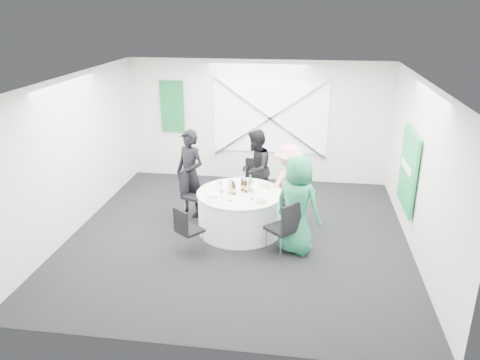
# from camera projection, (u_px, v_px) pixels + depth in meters

# --- Properties ---
(floor) EXTENTS (6.00, 6.00, 0.00)m
(floor) POSITION_uv_depth(u_px,v_px,m) (238.00, 235.00, 8.50)
(floor) COLOR black
(floor) RESTS_ON ground
(ceiling) EXTENTS (6.00, 6.00, 0.00)m
(ceiling) POSITION_uv_depth(u_px,v_px,m) (238.00, 80.00, 7.51)
(ceiling) COLOR silver
(ceiling) RESTS_ON wall_back
(wall_back) EXTENTS (6.00, 0.00, 6.00)m
(wall_back) POSITION_uv_depth(u_px,v_px,m) (257.00, 121.00, 10.78)
(wall_back) COLOR silver
(wall_back) RESTS_ON floor
(wall_front) EXTENTS (6.00, 0.00, 6.00)m
(wall_front) POSITION_uv_depth(u_px,v_px,m) (199.00, 246.00, 5.22)
(wall_front) COLOR silver
(wall_front) RESTS_ON floor
(wall_left) EXTENTS (0.00, 6.00, 6.00)m
(wall_left) POSITION_uv_depth(u_px,v_px,m) (74.00, 155.00, 8.41)
(wall_left) COLOR silver
(wall_left) RESTS_ON floor
(wall_right) EXTENTS (0.00, 6.00, 6.00)m
(wall_right) POSITION_uv_depth(u_px,v_px,m) (421.00, 171.00, 7.60)
(wall_right) COLOR silver
(wall_right) RESTS_ON floor
(window_panel) EXTENTS (2.60, 0.03, 1.60)m
(window_panel) POSITION_uv_depth(u_px,v_px,m) (270.00, 118.00, 10.67)
(window_panel) COLOR white
(window_panel) RESTS_ON wall_back
(window_brace_a) EXTENTS (2.63, 0.05, 1.84)m
(window_brace_a) POSITION_uv_depth(u_px,v_px,m) (270.00, 118.00, 10.63)
(window_brace_a) COLOR silver
(window_brace_a) RESTS_ON window_panel
(window_brace_b) EXTENTS (2.63, 0.05, 1.84)m
(window_brace_b) POSITION_uv_depth(u_px,v_px,m) (270.00, 118.00, 10.63)
(window_brace_b) COLOR silver
(window_brace_b) RESTS_ON window_panel
(green_banner) EXTENTS (0.55, 0.04, 1.20)m
(green_banner) POSITION_uv_depth(u_px,v_px,m) (172.00, 106.00, 10.90)
(green_banner) COLOR #14652F
(green_banner) RESTS_ON wall_back
(green_sign) EXTENTS (0.05, 1.20, 1.40)m
(green_sign) POSITION_uv_depth(u_px,v_px,m) (408.00, 170.00, 8.23)
(green_sign) COLOR #1B964A
(green_sign) RESTS_ON wall_right
(banquet_table) EXTENTS (1.56, 1.56, 0.76)m
(banquet_table) POSITION_uv_depth(u_px,v_px,m) (240.00, 212.00, 8.55)
(banquet_table) COLOR white
(banquet_table) RESTS_ON floor
(chair_back) EXTENTS (0.49, 0.50, 0.98)m
(chair_back) POSITION_uv_depth(u_px,v_px,m) (254.00, 179.00, 9.56)
(chair_back) COLOR black
(chair_back) RESTS_ON floor
(chair_back_left) EXTENTS (0.61, 0.60, 1.02)m
(chair_back_left) POSITION_uv_depth(u_px,v_px,m) (193.00, 190.00, 8.96)
(chair_back_left) COLOR black
(chair_back_left) RESTS_ON floor
(chair_back_right) EXTENTS (0.59, 0.58, 0.96)m
(chair_back_right) POSITION_uv_depth(u_px,v_px,m) (296.00, 195.00, 8.79)
(chair_back_right) COLOR black
(chair_back_right) RESTS_ON floor
(chair_front_right) EXTENTS (0.62, 0.62, 0.97)m
(chair_front_right) POSITION_uv_depth(u_px,v_px,m) (286.00, 225.00, 7.61)
(chair_front_right) COLOR black
(chair_front_right) RESTS_ON floor
(chair_front_left) EXTENTS (0.53, 0.53, 0.83)m
(chair_front_left) POSITION_uv_depth(u_px,v_px,m) (186.00, 227.00, 7.72)
(chair_front_left) COLOR black
(chair_front_left) RESTS_ON floor
(person_man_back_left) EXTENTS (0.75, 0.66, 1.73)m
(person_man_back_left) POSITION_uv_depth(u_px,v_px,m) (190.00, 174.00, 9.04)
(person_man_back_left) COLOR black
(person_man_back_left) RESTS_ON floor
(person_man_back) EXTENTS (0.52, 0.83, 1.62)m
(person_man_back) POSITION_uv_depth(u_px,v_px,m) (255.00, 169.00, 9.47)
(person_man_back) COLOR black
(person_man_back) RESTS_ON floor
(person_woman_pink) EXTENTS (1.06, 0.94, 1.52)m
(person_woman_pink) POSITION_uv_depth(u_px,v_px,m) (288.00, 183.00, 8.85)
(person_woman_pink) COLOR #F3A39D
(person_woman_pink) RESTS_ON floor
(person_woman_green) EXTENTS (0.99, 0.88, 1.69)m
(person_woman_green) POSITION_uv_depth(u_px,v_px,m) (297.00, 205.00, 7.68)
(person_woman_green) COLOR #20784F
(person_woman_green) RESTS_ON floor
(plate_back) EXTENTS (0.29, 0.29, 0.01)m
(plate_back) POSITION_uv_depth(u_px,v_px,m) (244.00, 181.00, 8.93)
(plate_back) COLOR white
(plate_back) RESTS_ON banquet_table
(plate_back_left) EXTENTS (0.29, 0.29, 0.01)m
(plate_back_left) POSITION_uv_depth(u_px,v_px,m) (221.00, 184.00, 8.78)
(plate_back_left) COLOR white
(plate_back_left) RESTS_ON banquet_table
(plate_back_right) EXTENTS (0.26, 0.26, 0.04)m
(plate_back_right) POSITION_uv_depth(u_px,v_px,m) (266.00, 186.00, 8.66)
(plate_back_right) COLOR white
(plate_back_right) RESTS_ON banquet_table
(plate_front_right) EXTENTS (0.25, 0.25, 0.04)m
(plate_front_right) POSITION_uv_depth(u_px,v_px,m) (261.00, 202.00, 7.98)
(plate_front_right) COLOR white
(plate_front_right) RESTS_ON banquet_table
(plate_front_left) EXTENTS (0.26, 0.26, 0.01)m
(plate_front_left) POSITION_uv_depth(u_px,v_px,m) (215.00, 200.00, 8.09)
(plate_front_left) COLOR white
(plate_front_left) RESTS_ON banquet_table
(napkin) EXTENTS (0.19, 0.15, 0.05)m
(napkin) POSITION_uv_depth(u_px,v_px,m) (212.00, 196.00, 8.16)
(napkin) COLOR white
(napkin) RESTS_ON plate_front_left
(beer_bottle_a) EXTENTS (0.06, 0.06, 0.25)m
(beer_bottle_a) POSITION_uv_depth(u_px,v_px,m) (232.00, 187.00, 8.42)
(beer_bottle_a) COLOR #3C230B
(beer_bottle_a) RESTS_ON banquet_table
(beer_bottle_b) EXTENTS (0.06, 0.06, 0.25)m
(beer_bottle_b) POSITION_uv_depth(u_px,v_px,m) (242.00, 186.00, 8.47)
(beer_bottle_b) COLOR #3C230B
(beer_bottle_b) RESTS_ON banquet_table
(beer_bottle_c) EXTENTS (0.06, 0.06, 0.28)m
(beer_bottle_c) POSITION_uv_depth(u_px,v_px,m) (246.00, 187.00, 8.39)
(beer_bottle_c) COLOR #3C230B
(beer_bottle_c) RESTS_ON banquet_table
(beer_bottle_d) EXTENTS (0.06, 0.06, 0.25)m
(beer_bottle_d) POSITION_uv_depth(u_px,v_px,m) (234.00, 189.00, 8.30)
(beer_bottle_d) COLOR #3C230B
(beer_bottle_d) RESTS_ON banquet_table
(green_water_bottle) EXTENTS (0.08, 0.08, 0.31)m
(green_water_bottle) POSITION_uv_depth(u_px,v_px,m) (250.00, 185.00, 8.43)
(green_water_bottle) COLOR green
(green_water_bottle) RESTS_ON banquet_table
(clear_water_bottle) EXTENTS (0.08, 0.08, 0.27)m
(clear_water_bottle) POSITION_uv_depth(u_px,v_px,m) (230.00, 188.00, 8.35)
(clear_water_bottle) COLOR silver
(clear_water_bottle) RESTS_ON banquet_table
(wine_glass_a) EXTENTS (0.07, 0.07, 0.17)m
(wine_glass_a) POSITION_uv_depth(u_px,v_px,m) (221.00, 184.00, 8.46)
(wine_glass_a) COLOR white
(wine_glass_a) RESTS_ON banquet_table
(wine_glass_b) EXTENTS (0.07, 0.07, 0.17)m
(wine_glass_b) POSITION_uv_depth(u_px,v_px,m) (252.00, 192.00, 8.10)
(wine_glass_b) COLOR white
(wine_glass_b) RESTS_ON banquet_table
(wine_glass_c) EXTENTS (0.07, 0.07, 0.17)m
(wine_glass_c) POSITION_uv_depth(u_px,v_px,m) (221.00, 192.00, 8.11)
(wine_glass_c) COLOR white
(wine_glass_c) RESTS_ON banquet_table
(wine_glass_d) EXTENTS (0.07, 0.07, 0.17)m
(wine_glass_d) POSITION_uv_depth(u_px,v_px,m) (242.00, 179.00, 8.69)
(wine_glass_d) COLOR white
(wine_glass_d) RESTS_ON banquet_table
(wine_glass_e) EXTENTS (0.07, 0.07, 0.17)m
(wine_glass_e) POSITION_uv_depth(u_px,v_px,m) (231.00, 194.00, 8.03)
(wine_glass_e) COLOR white
(wine_glass_e) RESTS_ON banquet_table
(fork_a) EXTENTS (0.15, 0.02, 0.01)m
(fork_a) POSITION_uv_depth(u_px,v_px,m) (252.00, 182.00, 8.91)
(fork_a) COLOR silver
(fork_a) RESTS_ON banquet_table
(knife_a) EXTENTS (0.15, 0.03, 0.01)m
(knife_a) POSITION_uv_depth(u_px,v_px,m) (238.00, 181.00, 8.95)
(knife_a) COLOR silver
(knife_a) RESTS_ON banquet_table
(fork_b) EXTENTS (0.09, 0.14, 0.01)m
(fork_b) POSITION_uv_depth(u_px,v_px,m) (223.00, 183.00, 8.86)
(fork_b) COLOR silver
(fork_b) RESTS_ON banquet_table
(knife_b) EXTENTS (0.09, 0.13, 0.01)m
(knife_b) POSITION_uv_depth(u_px,v_px,m) (212.00, 187.00, 8.63)
(knife_b) COLOR silver
(knife_b) RESTS_ON banquet_table
(fork_c) EXTENTS (0.10, 0.13, 0.01)m
(fork_c) POSITION_uv_depth(u_px,v_px,m) (271.00, 190.00, 8.51)
(fork_c) COLOR silver
(fork_c) RESTS_ON banquet_table
(knife_c) EXTENTS (0.09, 0.14, 0.01)m
(knife_c) POSITION_uv_depth(u_px,v_px,m) (263.00, 185.00, 8.76)
(knife_c) COLOR silver
(knife_c) RESTS_ON banquet_table
(fork_d) EXTENTS (0.10, 0.13, 0.01)m
(fork_d) POSITION_uv_depth(u_px,v_px,m) (208.00, 194.00, 8.33)
(fork_d) COLOR silver
(fork_d) RESTS_ON banquet_table
(knife_d) EXTENTS (0.10, 0.13, 0.01)m
(knife_d) POSITION_uv_depth(u_px,v_px,m) (216.00, 201.00, 8.04)
(knife_d) COLOR silver
(knife_d) RESTS_ON banquet_table
(fork_e) EXTENTS (0.10, 0.13, 0.01)m
(fork_e) POSITION_uv_depth(u_px,v_px,m) (256.00, 204.00, 7.94)
(fork_e) COLOR silver
(fork_e) RESTS_ON banquet_table
(knife_e) EXTENTS (0.11, 0.13, 0.01)m
(knife_e) POSITION_uv_depth(u_px,v_px,m) (269.00, 198.00, 8.15)
(knife_e) COLOR silver
(knife_e) RESTS_ON banquet_table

